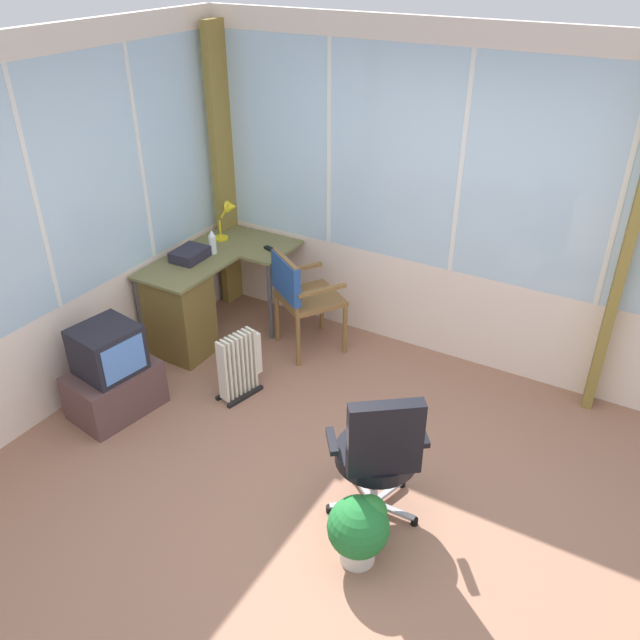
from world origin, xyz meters
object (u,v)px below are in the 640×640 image
potted_plant (360,527)px  tv_remote (271,249)px  desk_lamp (229,214)px  spray_bottle (212,242)px  office_chair (380,450)px  tv_on_stand (113,375)px  space_heater (240,364)px  desk (184,307)px  wooden_armchair (297,290)px  paper_tray (190,254)px

potted_plant → tv_remote: bearing=44.0°
desk_lamp → spray_bottle: bearing=-167.8°
office_chair → tv_on_stand: (-0.02, 2.17, -0.23)m
tv_on_stand → space_heater: bearing=-47.2°
desk → wooden_armchair: wooden_armchair is taller
tv_remote → tv_on_stand: tv_remote is taller
desk → tv_remote: (0.70, -0.44, 0.36)m
space_heater → desk_lamp: bearing=38.5°
desk_lamp → space_heater: 1.52m
spray_bottle → desk_lamp: bearing=12.2°
tv_on_stand → paper_tray: bearing=7.7°
desk_lamp → wooden_armchair: desk_lamp is taller
office_chair → spray_bottle: bearing=59.4°
desk → desk_lamp: desk_lamp is taller
wooden_armchair → office_chair: (-1.38, -1.42, -0.04)m
tv_remote → space_heater: 1.17m
desk_lamp → spray_bottle: desk_lamp is taller
paper_tray → wooden_armchair: size_ratio=0.33×
desk → wooden_armchair: 0.98m
desk → space_heater: size_ratio=2.42×
paper_tray → potted_plant: bearing=-121.5°
wooden_armchair → office_chair: 1.98m
space_heater → tv_remote: bearing=19.6°
tv_on_stand → potted_plant: size_ratio=1.65×
tv_remote → space_heater: (-0.99, -0.35, -0.50)m
tv_remote → tv_on_stand: size_ratio=0.21×
desk → space_heater: 0.85m
paper_tray → space_heater: bearing=-120.6°
potted_plant → desk: bearing=61.7°
spray_bottle → office_chair: bearing=-120.6°
desk → paper_tray: size_ratio=4.41×
wooden_armchair → paper_tray: bearing=105.7°
paper_tray → potted_plant: size_ratio=0.68×
tv_remote → tv_on_stand: (-1.64, 0.34, -0.45)m
tv_remote → potted_plant: bearing=-119.0°
tv_remote → desk_lamp: bearing=100.3°
paper_tray → space_heater: 1.12m
tv_remote → wooden_armchair: bearing=-102.5°
wooden_armchair → potted_plant: wooden_armchair is taller
desk_lamp → office_chair: desk_lamp is taller
desk_lamp → spray_bottle: 0.38m
spray_bottle → space_heater: 1.19m
desk → spray_bottle: (0.41, -0.03, 0.45)m
desk → tv_remote: size_ratio=8.82×
desk_lamp → office_chair: bearing=-125.9°
wooden_armchair → space_heater: bearing=175.8°
tv_on_stand → spray_bottle: bearing=2.6°
wooden_armchair → potted_plant: size_ratio=2.05×
tv_remote → paper_tray: (-0.49, 0.50, 0.03)m
spray_bottle → tv_on_stand: (-1.34, -0.06, -0.54)m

